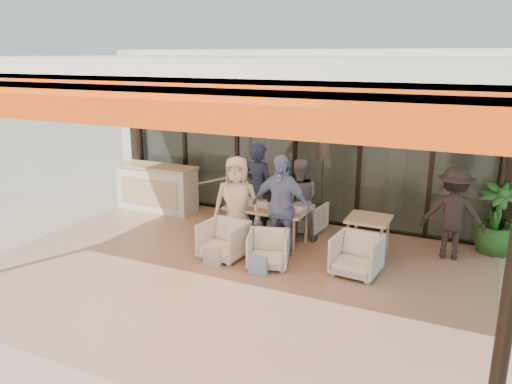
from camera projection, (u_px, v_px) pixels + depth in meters
ground at (227, 273)px, 8.10m from camera, size 70.00×70.00×0.00m
terrace_floor at (227, 272)px, 8.10m from camera, size 8.00×6.00×0.01m
terrace_structure at (214, 67)px, 7.00m from camera, size 8.00×6.00×3.40m
glass_storefront at (295, 146)px, 10.29m from camera, size 8.08×0.10×3.20m
interior_block at (330, 105)px, 12.13m from camera, size 9.05×3.62×3.52m
host_counter at (157, 188)px, 11.21m from camera, size 1.85×0.65×1.04m
dining_table at (268, 209)px, 9.16m from camera, size 1.50×0.90×0.93m
chair_far_left at (269, 209)px, 10.24m from camera, size 0.84×0.81×0.71m
chair_far_right at (307, 215)px, 9.90m from camera, size 0.72×0.69×0.68m
chair_near_left at (224, 238)px, 8.58m from camera, size 0.77×0.73×0.74m
chair_near_right at (268, 248)px, 8.24m from camera, size 0.81×0.78×0.67m
diner_navy at (258, 189)px, 9.66m from camera, size 0.70×0.50×1.81m
diner_grey at (299, 200)px, 9.34m from camera, size 0.94×0.84×1.58m
diner_cream at (237, 204)px, 8.89m from camera, size 0.96×0.76×1.71m
diner_periwinkle at (280, 207)px, 8.52m from camera, size 1.08×0.49×1.82m
tote_bag_cream at (212, 257)px, 8.29m from camera, size 0.30×0.10×0.34m
tote_bag_blue at (258, 266)px, 7.94m from camera, size 0.30×0.10×0.34m
side_table at (369, 224)px, 8.51m from camera, size 0.70×0.70×0.74m
side_chair at (357, 254)px, 7.93m from camera, size 0.77×0.72×0.74m
standing_woman at (453, 214)px, 8.45m from camera, size 1.10×0.69×1.64m
potted_palm at (496, 218)px, 8.73m from camera, size 0.84×0.84×1.32m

